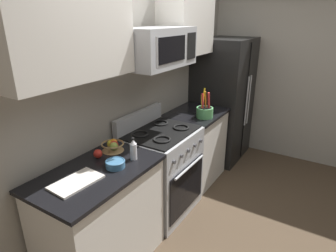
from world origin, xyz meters
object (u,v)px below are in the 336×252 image
at_px(utensil_crock, 205,112).
at_px(prep_bowl, 115,164).
at_px(microwave, 158,47).
at_px(cutting_board, 76,182).
at_px(bottle_vinegar, 133,150).
at_px(refrigerator, 222,100).
at_px(apple_loose, 98,154).
at_px(fruit_basket, 113,146).
at_px(range_oven, 161,171).

xyz_separation_m(utensil_crock, prep_bowl, (-1.45, 0.08, -0.04)).
bearing_deg(utensil_crock, prep_bowl, 176.70).
bearing_deg(microwave, cutting_board, -178.37).
height_order(utensil_crock, bottle_vinegar, utensil_crock).
xyz_separation_m(refrigerator, microwave, (-1.61, 0.04, 0.88)).
height_order(apple_loose, cutting_board, apple_loose).
bearing_deg(utensil_crock, bottle_vinegar, 177.90).
bearing_deg(microwave, utensil_crock, -16.40).
height_order(bottle_vinegar, prep_bowl, bottle_vinegar).
height_order(fruit_basket, cutting_board, fruit_basket).
bearing_deg(microwave, range_oven, -89.99).
height_order(utensil_crock, cutting_board, utensil_crock).
relative_size(range_oven, utensil_crock, 3.21).
relative_size(utensil_crock, cutting_board, 0.96).
xyz_separation_m(cutting_board, prep_bowl, (0.32, -0.08, 0.02)).
bearing_deg(apple_loose, range_oven, -11.22).
height_order(range_oven, refrigerator, refrigerator).
distance_m(microwave, utensil_crock, 1.04).
xyz_separation_m(fruit_basket, apple_loose, (-0.17, 0.01, -0.01)).
xyz_separation_m(bottle_vinegar, prep_bowl, (-0.18, 0.04, -0.06)).
height_order(cutting_board, bottle_vinegar, bottle_vinegar).
height_order(refrigerator, utensil_crock, refrigerator).
relative_size(range_oven, microwave, 1.39).
xyz_separation_m(refrigerator, bottle_vinegar, (-2.21, -0.11, 0.13)).
height_order(utensil_crock, prep_bowl, utensil_crock).
height_order(utensil_crock, fruit_basket, utensil_crock).
bearing_deg(utensil_crock, fruit_basket, 166.22).
distance_m(refrigerator, cutting_board, 2.72).
xyz_separation_m(utensil_crock, apple_loose, (-1.40, 0.32, -0.03)).
distance_m(refrigerator, fruit_basket, 2.18).
relative_size(microwave, apple_loose, 10.65).
height_order(cutting_board, prep_bowl, prep_bowl).
distance_m(apple_loose, bottle_vinegar, 0.31).
height_order(fruit_basket, apple_loose, fruit_basket).
xyz_separation_m(refrigerator, utensil_crock, (-0.94, -0.15, 0.11)).
relative_size(microwave, prep_bowl, 5.09).
xyz_separation_m(microwave, utensil_crock, (0.67, -0.20, -0.77)).
distance_m(apple_loose, prep_bowl, 0.24).
distance_m(cutting_board, bottle_vinegar, 0.52).
relative_size(microwave, fruit_basket, 3.92).
bearing_deg(bottle_vinegar, microwave, 14.08).
bearing_deg(fruit_basket, refrigerator, -3.93).
relative_size(microwave, cutting_board, 2.21).
bearing_deg(bottle_vinegar, prep_bowl, 168.59).
bearing_deg(cutting_board, apple_loose, 22.27).
distance_m(range_oven, cutting_board, 1.19).
height_order(microwave, cutting_board, microwave).
bearing_deg(bottle_vinegar, apple_loose, 116.79).
bearing_deg(apple_loose, bottle_vinegar, -63.21).
bearing_deg(microwave, apple_loose, 170.79).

